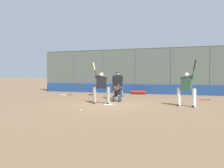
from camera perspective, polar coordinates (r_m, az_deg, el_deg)
The scene contains 14 objects.
ground_plane at distance 11.76m, azimuth -0.86°, elevation -5.33°, with size 160.00×160.00×0.00m, color #846647.
home_plate_marker at distance 11.75m, azimuth -0.86°, elevation -5.30°, with size 0.43×0.43×0.01m, color white.
backstop_fence at distance 18.50m, azimuth 6.20°, elevation 3.67°, with size 17.37×0.08×3.79m.
padding_wall at distance 18.43m, azimuth 6.12°, elevation -1.28°, with size 16.94×0.18×0.78m, color navy.
bleachers_beyond at distance 20.36m, azimuth 13.25°, elevation -1.00°, with size 12.10×1.95×1.16m.
batter_at_plate at distance 11.92m, azimuth -2.82°, elevation -0.74°, with size 1.14×0.59×2.28m.
catcher_behind_plate at distance 12.96m, azimuth 1.50°, elevation -2.09°, with size 0.59×0.72×1.09m.
umpire_home at distance 13.89m, azimuth 1.54°, elevation -0.13°, with size 0.73×0.46×1.79m.
batter_on_deck at distance 11.48m, azimuth 18.91°, elevation -1.01°, with size 0.91×0.93×2.31m.
spare_bat_near_backstop at distance 17.08m, azimuth -12.30°, elevation -2.83°, with size 0.83×0.46×0.07m.
spare_bat_by_padding at distance 14.74m, azimuth 22.82°, elevation -3.81°, with size 0.67×0.55×0.07m.
fielding_glove_on_dirt at distance 16.94m, azimuth -5.55°, elevation -2.74°, with size 0.32×0.25×0.12m.
baseball_loose at distance 9.64m, azimuth -8.10°, elevation -6.87°, with size 0.07×0.07×0.07m, color white.
equipment_bag_dugout_side at distance 17.85m, azimuth 6.84°, elevation -2.17°, with size 1.30×0.31×0.31m.
Camera 1 is at (-3.74, 11.03, 1.60)m, focal length 35.00 mm.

